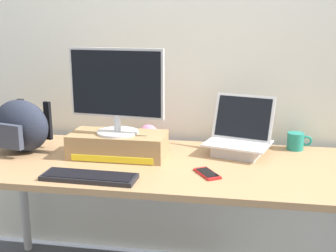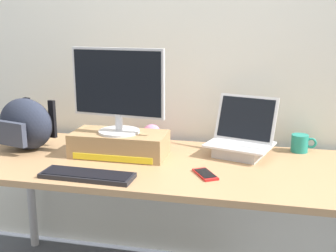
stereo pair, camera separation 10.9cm
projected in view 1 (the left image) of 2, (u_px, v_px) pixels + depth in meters
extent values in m
cube|color=silver|center=(182.00, 39.00, 2.37)|extent=(7.00, 0.10, 2.60)
cube|color=#A87F56|center=(168.00, 165.00, 2.05)|extent=(2.02, 0.76, 0.03)
cylinder|color=#B2B2B7|center=(24.00, 196.00, 2.60)|extent=(0.05, 0.05, 0.71)
cube|color=#9E7A51|center=(118.00, 145.00, 2.12)|extent=(0.47, 0.23, 0.12)
cube|color=yellow|center=(112.00, 159.00, 2.02)|extent=(0.40, 0.00, 0.03)
cylinder|color=silver|center=(118.00, 132.00, 2.10)|extent=(0.21, 0.21, 0.01)
cylinder|color=silver|center=(117.00, 123.00, 2.09)|extent=(0.04, 0.04, 0.08)
cube|color=silver|center=(116.00, 83.00, 2.04)|extent=(0.48, 0.07, 0.34)
cube|color=black|center=(115.00, 83.00, 2.03)|extent=(0.45, 0.05, 0.31)
cube|color=#ADADB2|center=(238.00, 149.00, 2.16)|extent=(0.27, 0.25, 0.05)
cube|color=silver|center=(238.00, 143.00, 2.15)|extent=(0.37, 0.32, 0.01)
cube|color=#B7B7BC|center=(239.00, 141.00, 2.16)|extent=(0.30, 0.20, 0.00)
cube|color=silver|center=(243.00, 117.00, 2.19)|extent=(0.32, 0.17, 0.23)
cube|color=black|center=(243.00, 117.00, 2.18)|extent=(0.29, 0.15, 0.20)
cube|color=black|center=(89.00, 177.00, 1.83)|extent=(0.41, 0.14, 0.02)
cube|color=black|center=(89.00, 175.00, 1.82)|extent=(0.39, 0.12, 0.00)
ellipsoid|color=#232838|center=(21.00, 126.00, 2.19)|extent=(0.36, 0.26, 0.27)
cube|color=#333847|center=(6.00, 136.00, 2.10)|extent=(0.20, 0.08, 0.12)
cube|color=black|center=(22.00, 118.00, 2.31)|extent=(0.04, 0.03, 0.20)
cube|color=black|center=(48.00, 121.00, 2.24)|extent=(0.04, 0.03, 0.20)
cylinder|color=#1E7F70|center=(295.00, 141.00, 2.24)|extent=(0.09, 0.09, 0.09)
torus|color=#1E7F70|center=(307.00, 141.00, 2.23)|extent=(0.06, 0.01, 0.06)
cube|color=red|center=(207.00, 174.00, 1.88)|extent=(0.13, 0.16, 0.01)
cube|color=black|center=(207.00, 172.00, 1.88)|extent=(0.11, 0.13, 0.00)
sphere|color=#CC7099|center=(148.00, 134.00, 2.34)|extent=(0.11, 0.11, 0.11)
sphere|color=black|center=(143.00, 134.00, 2.29)|extent=(0.02, 0.02, 0.02)
sphere|color=black|center=(150.00, 134.00, 2.29)|extent=(0.02, 0.02, 0.02)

